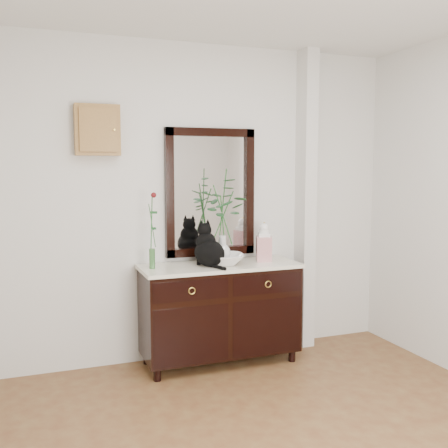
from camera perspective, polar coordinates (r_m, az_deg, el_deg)
name	(u,v)px	position (r m, az deg, el deg)	size (l,w,h in m)	color
wall_back	(199,203)	(4.53, -2.74, 2.29)	(3.60, 0.04, 2.70)	silver
pilaster	(306,201)	(4.86, 8.87, 2.49)	(0.12, 0.20, 2.70)	silver
sideboard	(220,308)	(4.47, -0.46, -9.15)	(1.33, 0.52, 0.82)	black
wall_mirror	(210,193)	(4.54, -1.49, 3.45)	(0.80, 0.06, 1.10)	black
key_cabinet	(97,130)	(4.30, -13.62, 9.91)	(0.35, 0.10, 0.40)	brown
cat	(209,244)	(4.29, -1.59, -2.23)	(0.25, 0.31, 0.36)	black
lotus_bowl	(223,259)	(4.38, -0.15, -3.85)	(0.36, 0.36, 0.09)	white
vase_branches	(223,215)	(4.33, -0.16, 0.97)	(0.38, 0.38, 0.79)	silver
bud_vase_rose	(152,230)	(4.20, -7.88, -0.66)	(0.08, 0.08, 0.62)	#396935
ginger_jar	(264,242)	(4.52, 4.38, -1.92)	(0.13, 0.13, 0.34)	white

